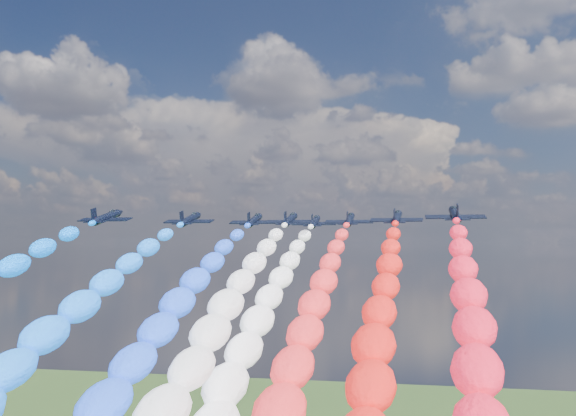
# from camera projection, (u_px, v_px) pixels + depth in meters

# --- Properties ---
(jet_0) EXTENTS (10.16, 13.74, 5.74)m
(jet_0) POSITION_uv_depth(u_px,v_px,m) (106.00, 217.00, 126.57)
(jet_0) COLOR black
(jet_1) EXTENTS (9.86, 13.52, 5.74)m
(jet_1) POSITION_uv_depth(u_px,v_px,m) (190.00, 219.00, 137.41)
(jet_1) COLOR black
(trail_1) EXTENTS (6.85, 107.61, 45.75)m
(trail_1) POSITION_uv_depth(u_px,v_px,m) (29.00, 375.00, 81.75)
(trail_1) COLOR #166FF9
(jet_2) EXTENTS (10.03, 13.65, 5.74)m
(jet_2) POSITION_uv_depth(u_px,v_px,m) (254.00, 220.00, 142.66)
(jet_2) COLOR black
(trail_2) EXTENTS (6.85, 107.61, 45.75)m
(trail_2) POSITION_uv_depth(u_px,v_px,m) (145.00, 367.00, 86.99)
(trail_2) COLOR blue
(jet_3) EXTENTS (9.86, 13.53, 5.74)m
(jet_3) POSITION_uv_depth(u_px,v_px,m) (290.00, 220.00, 139.36)
(jet_3) COLOR black
(trail_3) EXTENTS (6.85, 107.61, 45.75)m
(trail_3) POSITION_uv_depth(u_px,v_px,m) (200.00, 372.00, 83.69)
(trail_3) COLOR white
(jet_4) EXTENTS (10.38, 13.90, 5.74)m
(jet_4) POSITION_uv_depth(u_px,v_px,m) (315.00, 222.00, 152.86)
(jet_4) COLOR black
(trail_4) EXTENTS (6.85, 107.61, 45.75)m
(trail_4) POSITION_uv_depth(u_px,v_px,m) (251.00, 354.00, 97.20)
(trail_4) COLOR white
(jet_5) EXTENTS (10.20, 13.77, 5.74)m
(jet_5) POSITION_uv_depth(u_px,v_px,m) (350.00, 220.00, 139.56)
(jet_5) COLOR black
(trail_5) EXTENTS (6.85, 107.61, 45.75)m
(trail_5) POSITION_uv_depth(u_px,v_px,m) (299.00, 372.00, 83.89)
(trail_5) COLOR #F82A30
(jet_6) EXTENTS (10.32, 13.86, 5.74)m
(jet_6) POSITION_uv_depth(u_px,v_px,m) (397.00, 218.00, 128.89)
(jet_6) COLOR black
(trail_6) EXTENTS (6.85, 107.61, 45.75)m
(trail_6) POSITION_uv_depth(u_px,v_px,m) (374.00, 391.00, 73.22)
(trail_6) COLOR red
(jet_7) EXTENTS (10.44, 13.94, 5.74)m
(jet_7) POSITION_uv_depth(u_px,v_px,m) (455.00, 214.00, 113.58)
(jet_7) COLOR black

